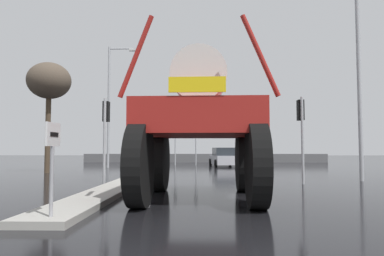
{
  "coord_description": "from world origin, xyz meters",
  "views": [
    {
      "loc": [
        -0.48,
        -3.97,
        1.39
      ],
      "look_at": [
        -0.81,
        10.16,
        2.23
      ],
      "focal_mm": 33.55,
      "sensor_mm": 36.0,
      "label": 1
    }
  ],
  "objects_px": {
    "lane_arrow_sign": "(53,152)",
    "traffic_signal_near_left": "(106,122)",
    "traffic_signal_far_left": "(175,137)",
    "bare_tree_left": "(49,82)",
    "oversize_sprayer": "(200,125)",
    "traffic_signal_far_right": "(196,136)",
    "streetlight_far_left": "(111,100)",
    "streetlight_near_right": "(361,71)",
    "traffic_signal_near_right": "(301,121)",
    "sedan_ahead": "(223,158)"
  },
  "relations": [
    {
      "from": "lane_arrow_sign",
      "to": "traffic_signal_near_left",
      "type": "xyz_separation_m",
      "value": [
        -1.14,
        8.02,
        1.18
      ]
    },
    {
      "from": "traffic_signal_far_left",
      "to": "bare_tree_left",
      "type": "xyz_separation_m",
      "value": [
        -6.85,
        -10.39,
        2.93
      ]
    },
    {
      "from": "oversize_sprayer",
      "to": "traffic_signal_far_right",
      "type": "relative_size",
      "value": 1.62
    },
    {
      "from": "traffic_signal_far_right",
      "to": "lane_arrow_sign",
      "type": "bearing_deg",
      "value": -95.5
    },
    {
      "from": "streetlight_far_left",
      "to": "traffic_signal_far_right",
      "type": "bearing_deg",
      "value": 33.93
    },
    {
      "from": "traffic_signal_far_right",
      "to": "streetlight_near_right",
      "type": "xyz_separation_m",
      "value": [
        7.53,
        -15.48,
        2.31
      ]
    },
    {
      "from": "oversize_sprayer",
      "to": "streetlight_far_left",
      "type": "relative_size",
      "value": 0.61
    },
    {
      "from": "oversize_sprayer",
      "to": "traffic_signal_near_right",
      "type": "xyz_separation_m",
      "value": [
        4.12,
        4.41,
        0.48
      ]
    },
    {
      "from": "traffic_signal_near_left",
      "to": "oversize_sprayer",
      "type": "bearing_deg",
      "value": -48.62
    },
    {
      "from": "traffic_signal_near_left",
      "to": "sedan_ahead",
      "type": "bearing_deg",
      "value": 68.47
    },
    {
      "from": "bare_tree_left",
      "to": "streetlight_near_right",
      "type": "bearing_deg",
      "value": -17.48
    },
    {
      "from": "oversize_sprayer",
      "to": "sedan_ahead",
      "type": "height_order",
      "value": "oversize_sprayer"
    },
    {
      "from": "streetlight_far_left",
      "to": "oversize_sprayer",
      "type": "bearing_deg",
      "value": -67.88
    },
    {
      "from": "streetlight_near_right",
      "to": "sedan_ahead",
      "type": "bearing_deg",
      "value": 111.37
    },
    {
      "from": "oversize_sprayer",
      "to": "streetlight_near_right",
      "type": "xyz_separation_m",
      "value": [
        7.16,
        5.65,
        2.79
      ]
    },
    {
      "from": "oversize_sprayer",
      "to": "sedan_ahead",
      "type": "bearing_deg",
      "value": -4.04
    },
    {
      "from": "streetlight_near_right",
      "to": "bare_tree_left",
      "type": "bearing_deg",
      "value": 162.52
    },
    {
      "from": "lane_arrow_sign",
      "to": "streetlight_near_right",
      "type": "xyz_separation_m",
      "value": [
        9.91,
        9.25,
        3.52
      ]
    },
    {
      "from": "sedan_ahead",
      "to": "traffic_signal_far_left",
      "type": "xyz_separation_m",
      "value": [
        -4.07,
        2.04,
        1.75
      ]
    },
    {
      "from": "traffic_signal_near_right",
      "to": "bare_tree_left",
      "type": "xyz_separation_m",
      "value": [
        -13.13,
        6.33,
        2.83
      ]
    },
    {
      "from": "traffic_signal_far_left",
      "to": "traffic_signal_near_left",
      "type": "bearing_deg",
      "value": -95.88
    },
    {
      "from": "lane_arrow_sign",
      "to": "traffic_signal_far_right",
      "type": "relative_size",
      "value": 0.5
    },
    {
      "from": "sedan_ahead",
      "to": "streetlight_far_left",
      "type": "bearing_deg",
      "value": 97.45
    },
    {
      "from": "traffic_signal_near_left",
      "to": "streetlight_far_left",
      "type": "xyz_separation_m",
      "value": [
        -2.94,
        12.37,
        2.59
      ]
    },
    {
      "from": "streetlight_far_left",
      "to": "traffic_signal_near_left",
      "type": "bearing_deg",
      "value": -76.65
    },
    {
      "from": "traffic_signal_far_left",
      "to": "traffic_signal_far_right",
      "type": "bearing_deg",
      "value": -0.06
    },
    {
      "from": "sedan_ahead",
      "to": "streetlight_far_left",
      "type": "distance_m",
      "value": 10.04
    },
    {
      "from": "streetlight_near_right",
      "to": "bare_tree_left",
      "type": "xyz_separation_m",
      "value": [
        -16.17,
        5.09,
        0.52
      ]
    },
    {
      "from": "oversize_sprayer",
      "to": "traffic_signal_far_left",
      "type": "distance_m",
      "value": 21.24
    },
    {
      "from": "traffic_signal_far_right",
      "to": "traffic_signal_far_left",
      "type": "bearing_deg",
      "value": 179.94
    },
    {
      "from": "sedan_ahead",
      "to": "streetlight_far_left",
      "type": "height_order",
      "value": "streetlight_far_left"
    },
    {
      "from": "traffic_signal_far_left",
      "to": "streetlight_far_left",
      "type": "relative_size",
      "value": 0.36
    },
    {
      "from": "sedan_ahead",
      "to": "traffic_signal_far_left",
      "type": "relative_size",
      "value": 1.27
    },
    {
      "from": "oversize_sprayer",
      "to": "bare_tree_left",
      "type": "bearing_deg",
      "value": 41.65
    },
    {
      "from": "oversize_sprayer",
      "to": "traffic_signal_near_left",
      "type": "distance_m",
      "value": 5.9
    },
    {
      "from": "lane_arrow_sign",
      "to": "bare_tree_left",
      "type": "relative_size",
      "value": 0.27
    },
    {
      "from": "lane_arrow_sign",
      "to": "streetlight_far_left",
      "type": "relative_size",
      "value": 0.19
    },
    {
      "from": "streetlight_far_left",
      "to": "traffic_signal_far_left",
      "type": "bearing_deg",
      "value": 43.02
    },
    {
      "from": "traffic_signal_near_right",
      "to": "traffic_signal_far_right",
      "type": "height_order",
      "value": "traffic_signal_near_right"
    },
    {
      "from": "lane_arrow_sign",
      "to": "streetlight_far_left",
      "type": "height_order",
      "value": "streetlight_far_left"
    },
    {
      "from": "traffic_signal_near_right",
      "to": "streetlight_near_right",
      "type": "relative_size",
      "value": 0.39
    },
    {
      "from": "oversize_sprayer",
      "to": "traffic_signal_far_left",
      "type": "xyz_separation_m",
      "value": [
        -2.17,
        21.13,
        0.39
      ]
    },
    {
      "from": "sedan_ahead",
      "to": "bare_tree_left",
      "type": "bearing_deg",
      "value": 120.08
    },
    {
      "from": "bare_tree_left",
      "to": "traffic_signal_near_right",
      "type": "bearing_deg",
      "value": -25.73
    },
    {
      "from": "traffic_signal_near_left",
      "to": "traffic_signal_far_left",
      "type": "height_order",
      "value": "traffic_signal_near_left"
    },
    {
      "from": "lane_arrow_sign",
      "to": "bare_tree_left",
      "type": "bearing_deg",
      "value": 113.6
    },
    {
      "from": "traffic_signal_near_right",
      "to": "traffic_signal_far_right",
      "type": "bearing_deg",
      "value": 105.03
    },
    {
      "from": "traffic_signal_near_right",
      "to": "bare_tree_left",
      "type": "distance_m",
      "value": 14.85
    },
    {
      "from": "lane_arrow_sign",
      "to": "sedan_ahead",
      "type": "height_order",
      "value": "lane_arrow_sign"
    },
    {
      "from": "sedan_ahead",
      "to": "traffic_signal_far_right",
      "type": "bearing_deg",
      "value": 40.64
    }
  ]
}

